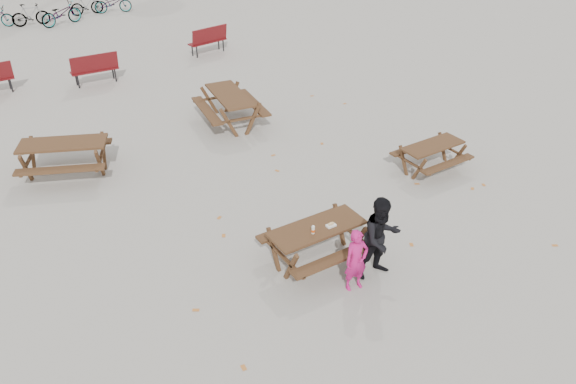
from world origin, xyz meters
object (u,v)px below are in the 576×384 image
adult (381,238)px  picnic_table_far (230,109)px  soda_bottle (313,230)px  main_picnic_table (317,235)px  child (356,260)px  picnic_table_north (66,159)px  picnic_table_east (431,157)px  food_tray (331,226)px

adult → picnic_table_far: adult is taller
soda_bottle → picnic_table_far: size_ratio=0.08×
main_picnic_table → child: size_ratio=1.50×
picnic_table_north → child: bearing=-40.5°
adult → picnic_table_far: (0.71, 7.25, -0.36)m
soda_bottle → adult: size_ratio=0.11×
child → adult: (0.59, 0.08, 0.20)m
child → picnic_table_far: bearing=87.6°
picnic_table_east → soda_bottle: bearing=-161.9°
picnic_table_east → picnic_table_north: bearing=148.6°
main_picnic_table → soda_bottle: size_ratio=10.59×
picnic_table_north → soda_bottle: bearing=-39.8°
picnic_table_east → adult: bearing=-147.8°
picnic_table_north → picnic_table_east: bearing=-6.9°
food_tray → adult: 0.94m
food_tray → child: size_ratio=0.15×
soda_bottle → adult: adult is taller
soda_bottle → picnic_table_north: soda_bottle is taller
main_picnic_table → adult: (0.74, -0.90, 0.22)m
child → soda_bottle: bearing=118.4°
adult → picnic_table_east: 4.29m
picnic_table_north → picnic_table_far: (4.60, 0.52, 0.02)m
soda_bottle → child: bearing=-69.3°
main_picnic_table → picnic_table_east: (4.32, 1.42, -0.25)m
adult → picnic_table_east: bearing=38.5°
adult → food_tray: bearing=128.6°
picnic_table_east → food_tray: bearing=-160.3°
soda_bottle → picnic_table_north: (-2.97, 5.95, -0.42)m
child → main_picnic_table: bearing=106.4°
main_picnic_table → picnic_table_north: 6.62m
main_picnic_table → food_tray: (0.23, -0.12, 0.21)m
main_picnic_table → picnic_table_north: size_ratio=0.92×
soda_bottle → child: child is taller
food_tray → main_picnic_table: bearing=152.5°
picnic_table_north → main_picnic_table: bearing=-38.0°
food_tray → soda_bottle: (-0.40, -0.01, 0.05)m
adult → main_picnic_table: bearing=134.8°
picnic_table_far → child: bearing=177.7°
main_picnic_table → food_tray: food_tray is taller
picnic_table_east → picnic_table_north: picnic_table_north is taller
soda_bottle → adult: 1.20m
picnic_table_far → picnic_table_east: bearing=-142.1°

